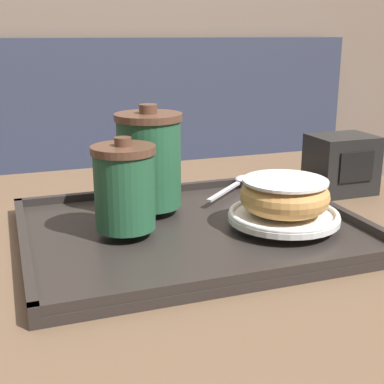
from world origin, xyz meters
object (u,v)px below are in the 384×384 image
(coffee_cup_front, at_px, (125,187))
(napkin_dispenser, at_px, (341,164))
(donut_chocolate_glazed, at_px, (285,195))
(spoon, at_px, (237,182))
(coffee_cup_rear, at_px, (149,160))

(coffee_cup_front, xyz_separation_m, napkin_dispenser, (0.42, 0.12, -0.03))
(donut_chocolate_glazed, xyz_separation_m, napkin_dispenser, (0.20, 0.16, -0.01))
(coffee_cup_front, bearing_deg, spoon, 32.46)
(coffee_cup_front, bearing_deg, napkin_dispenser, 15.60)
(spoon, xyz_separation_m, napkin_dispenser, (0.19, -0.03, 0.02))
(spoon, distance_m, napkin_dispenser, 0.19)
(coffee_cup_rear, height_order, napkin_dispenser, coffee_cup_rear)
(coffee_cup_front, xyz_separation_m, donut_chocolate_glazed, (0.21, -0.04, -0.02))
(coffee_cup_front, height_order, coffee_cup_rear, coffee_cup_rear)
(coffee_cup_front, relative_size, spoon, 1.01)
(spoon, height_order, napkin_dispenser, napkin_dispenser)
(coffee_cup_rear, height_order, spoon, coffee_cup_rear)
(donut_chocolate_glazed, height_order, napkin_dispenser, napkin_dispenser)
(napkin_dispenser, bearing_deg, donut_chocolate_glazed, -141.77)
(napkin_dispenser, bearing_deg, coffee_cup_rear, -175.11)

